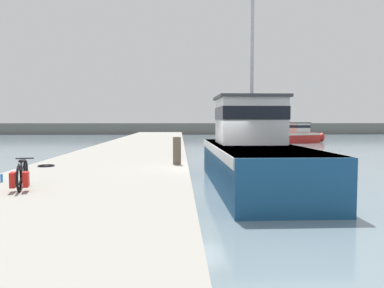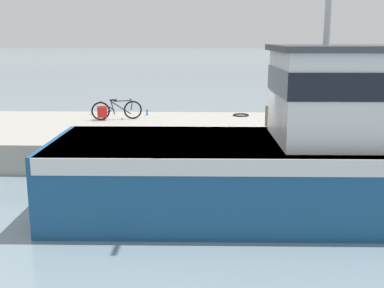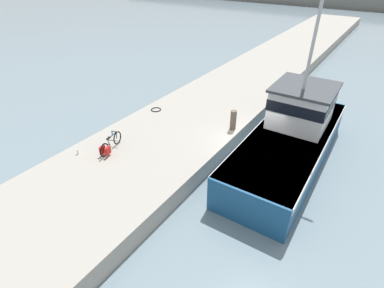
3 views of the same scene
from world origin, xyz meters
TOP-DOWN VIEW (x-y plane):
  - ground_plane at (0.00, 0.00)m, footprint 320.00×320.00m
  - dock_pier at (-4.01, 0.00)m, footprint 6.00×80.00m
  - far_shoreline at (30.00, 55.70)m, footprint 180.00×5.00m
  - fishing_boat_main at (1.54, 0.94)m, footprint 3.30×11.37m
  - boat_red_outer at (11.78, 27.81)m, footprint 6.95×3.93m
  - bicycle_touring at (-5.16, -4.48)m, footprint 0.71×1.71m
  - mooring_post at (-1.42, 0.55)m, footprint 0.31×0.31m
  - hose_coil at (-6.19, 0.09)m, footprint 0.59×0.59m
  - water_bottle_on_curb at (-6.16, -3.38)m, footprint 0.06×0.06m

SIDE VIEW (x-z plane):
  - ground_plane at x=0.00m, z-range 0.00..0.00m
  - dock_pier at x=-4.01m, z-range 0.00..0.85m
  - boat_red_outer at x=11.78m, z-range -0.29..2.02m
  - hose_coil at x=-6.19m, z-range 0.85..0.90m
  - water_bottle_on_curb at x=-6.16m, z-range 0.85..1.07m
  - far_shoreline at x=30.00m, z-range 0.00..2.02m
  - bicycle_touring at x=-5.16m, z-range 0.82..1.53m
  - fishing_boat_main at x=1.54m, z-range -4.04..6.58m
  - mooring_post at x=-1.42m, z-range 0.85..1.90m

